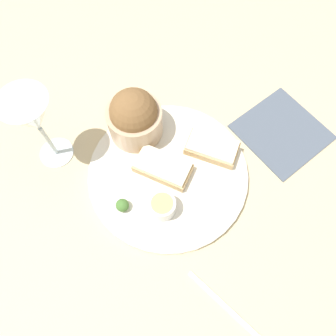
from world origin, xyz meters
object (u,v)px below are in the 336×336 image
at_px(sauce_ramekin, 162,206).
at_px(cheese_toast_near, 162,169).
at_px(salad_bowl, 134,117).
at_px(wine_glass, 33,118).
at_px(napkin, 282,131).
at_px(fork, 228,309).
at_px(cheese_toast_far, 212,148).

distance_m(sauce_ramekin, cheese_toast_near, 0.07).
distance_m(salad_bowl, wine_glass, 0.17).
relative_size(sauce_ramekin, cheese_toast_near, 0.45).
xyz_separation_m(sauce_ramekin, napkin, (0.14, 0.25, -0.03)).
distance_m(sauce_ramekin, napkin, 0.29).
relative_size(napkin, fork, 1.29).
height_order(cheese_toast_near, wine_glass, wine_glass).
bearing_deg(napkin, salad_bowl, -152.88).
bearing_deg(cheese_toast_near, wine_glass, -166.20).
relative_size(salad_bowl, cheese_toast_near, 1.04).
relative_size(cheese_toast_far, wine_glass, 0.59).
bearing_deg(napkin, wine_glass, -147.71).
height_order(cheese_toast_near, napkin, cheese_toast_near).
bearing_deg(sauce_ramekin, cheese_toast_near, 117.26).
distance_m(cheese_toast_near, fork, 0.26).
distance_m(cheese_toast_near, wine_glass, 0.23).
bearing_deg(wine_glass, cheese_toast_near, 13.80).
height_order(wine_glass, fork, wine_glass).
distance_m(sauce_ramekin, fork, 0.20).
relative_size(cheese_toast_far, napkin, 0.49).
distance_m(salad_bowl, fork, 0.37).
relative_size(salad_bowl, napkin, 0.52).
xyz_separation_m(cheese_toast_far, wine_glass, (-0.27, -0.13, 0.10)).
distance_m(cheese_toast_far, wine_glass, 0.32).
bearing_deg(sauce_ramekin, fork, -30.45).
bearing_deg(napkin, cheese_toast_far, -135.19).
height_order(sauce_ramekin, wine_glass, wine_glass).
bearing_deg(fork, sauce_ramekin, 149.55).
xyz_separation_m(salad_bowl, cheese_toast_far, (0.15, 0.02, -0.04)).
bearing_deg(salad_bowl, sauce_ramekin, -45.80).
bearing_deg(cheese_toast_far, cheese_toast_near, -128.80).
bearing_deg(cheese_toast_far, salad_bowl, -170.89).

